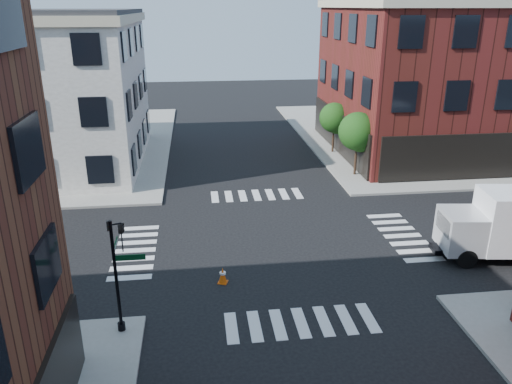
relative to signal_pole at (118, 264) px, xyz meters
name	(u,v)px	position (x,y,z in m)	size (l,w,h in m)	color
ground	(273,243)	(6.72, 6.68, -2.86)	(120.00, 120.00, 0.00)	black
sidewalk_ne	(456,133)	(27.72, 27.68, -2.78)	(30.00, 30.00, 0.15)	gray
building_ne	(490,78)	(27.22, 22.68, 3.14)	(25.00, 16.00, 12.00)	#4A1812
tree_near	(358,133)	(14.28, 16.65, 0.30)	(2.69, 2.69, 4.49)	black
tree_far	(335,119)	(14.28, 22.65, 0.02)	(2.43, 2.43, 4.07)	black
signal_pole	(118,264)	(0.00, 0.00, 0.00)	(1.29, 1.24, 4.60)	black
traffic_cone	(223,275)	(3.90, 3.06, -2.50)	(0.52, 0.52, 0.74)	#D75309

